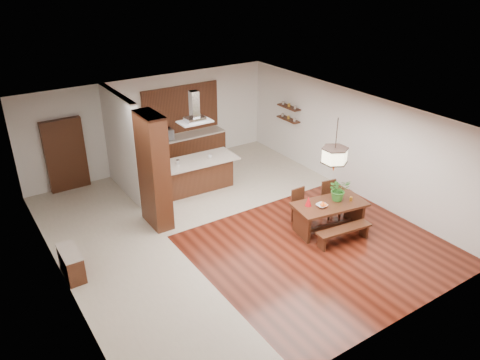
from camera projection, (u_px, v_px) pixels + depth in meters
room_shell at (229, 152)px, 10.78m from camera, size 9.00×9.04×2.92m
tile_hallway at (125, 264)px, 10.31m from camera, size 2.50×9.00×0.01m
tile_kitchen at (221, 179)px, 14.17m from camera, size 5.50×4.00×0.01m
soffit_band at (229, 117)px, 10.42m from camera, size 8.00×9.00×0.02m
partition_pier at (154, 171)px, 11.25m from camera, size 0.45×1.00×2.90m
partition_stub at (122, 145)px, 12.83m from camera, size 0.18×2.40×2.90m
hallway_console at (71, 264)px, 9.80m from camera, size 0.37×0.88×0.63m
hallway_doorway at (66, 155)px, 13.18m from camera, size 1.10×0.20×2.10m
rear_counter at (187, 149)px, 15.12m from camera, size 2.60×0.62×0.95m
kitchen_window at (181, 109)px, 14.76m from camera, size 2.60×0.08×1.50m
shelf_lower at (288, 119)px, 14.94m from camera, size 0.26×0.90×0.04m
shelf_upper at (289, 107)px, 14.76m from camera, size 0.26×0.90×0.04m
dining_table at (329, 210)px, 11.38m from camera, size 1.89×1.16×0.74m
dining_bench at (343, 235)px, 11.00m from camera, size 1.44×0.48×0.40m
dining_chair_left at (302, 207)px, 11.69m from camera, size 0.41×0.41×0.92m
dining_chair_right at (332, 200)px, 12.01m from camera, size 0.48×0.48×0.94m
pendant_lantern at (336, 145)px, 10.63m from camera, size 0.64×0.64×1.31m
foliage_plant at (339, 189)px, 11.33m from camera, size 0.64×0.60×0.57m
fruit_bowl at (322, 206)px, 11.12m from camera, size 0.29×0.29×0.06m
napkin_cone at (308, 201)px, 11.14m from camera, size 0.20×0.20×0.24m
gold_ornament at (351, 199)px, 11.39m from camera, size 0.08×0.08×0.10m
kitchen_island at (197, 174)px, 13.41m from camera, size 2.30×1.08×0.93m
range_hood at (194, 107)px, 12.54m from camera, size 0.90×0.55×0.87m
island_cup at (210, 157)px, 13.28m from camera, size 0.14×0.14×0.09m
microwave at (163, 135)px, 14.47m from camera, size 0.60×0.42×0.33m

